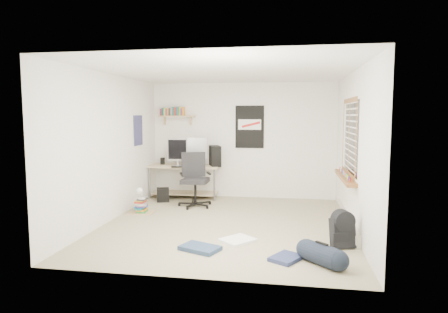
% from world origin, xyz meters
% --- Properties ---
extents(floor, '(4.00, 4.50, 0.01)m').
position_xyz_m(floor, '(0.00, 0.00, -0.01)').
color(floor, gray).
rests_on(floor, ground).
extents(ceiling, '(4.00, 4.50, 0.01)m').
position_xyz_m(ceiling, '(0.00, 0.00, 2.50)').
color(ceiling, white).
rests_on(ceiling, ground).
extents(back_wall, '(4.00, 0.01, 2.50)m').
position_xyz_m(back_wall, '(0.00, 2.25, 1.25)').
color(back_wall, silver).
rests_on(back_wall, ground).
extents(left_wall, '(0.01, 4.50, 2.50)m').
position_xyz_m(left_wall, '(-2.00, 0.00, 1.25)').
color(left_wall, silver).
rests_on(left_wall, ground).
extents(right_wall, '(0.01, 4.50, 2.50)m').
position_xyz_m(right_wall, '(2.00, 0.00, 1.25)').
color(right_wall, silver).
rests_on(right_wall, ground).
extents(desk, '(1.62, 0.87, 0.71)m').
position_xyz_m(desk, '(-1.24, 2.00, 0.36)').
color(desk, '#C8BE8B').
rests_on(desk, floor).
extents(monitor_left, '(0.44, 0.16, 0.47)m').
position_xyz_m(monitor_left, '(-1.35, 1.82, 0.94)').
color(monitor_left, '#B0B1B6').
rests_on(monitor_left, desk).
extents(monitor_right, '(0.45, 0.26, 0.48)m').
position_xyz_m(monitor_right, '(-0.96, 1.96, 0.95)').
color(monitor_right, '#A2A1A6').
rests_on(monitor_right, desk).
extents(pc_tower, '(0.34, 0.47, 0.44)m').
position_xyz_m(pc_tower, '(-0.57, 2.00, 0.93)').
color(pc_tower, black).
rests_on(pc_tower, desk).
extents(keyboard, '(0.42, 0.25, 0.02)m').
position_xyz_m(keyboard, '(-1.26, 1.72, 0.72)').
color(keyboard, black).
rests_on(keyboard, desk).
extents(speaker_left, '(0.09, 0.09, 0.16)m').
position_xyz_m(speaker_left, '(-1.75, 2.00, 0.79)').
color(speaker_left, black).
rests_on(speaker_left, desk).
extents(speaker_right, '(0.10, 0.10, 0.17)m').
position_xyz_m(speaker_right, '(-1.11, 1.84, 0.79)').
color(speaker_right, black).
rests_on(speaker_right, desk).
extents(office_chair, '(0.91, 0.91, 1.07)m').
position_xyz_m(office_chair, '(-0.82, 1.19, 0.49)').
color(office_chair, black).
rests_on(office_chair, floor).
extents(wall_shelf, '(0.80, 0.22, 0.24)m').
position_xyz_m(wall_shelf, '(-1.45, 2.14, 1.78)').
color(wall_shelf, tan).
rests_on(wall_shelf, back_wall).
extents(poster_back_wall, '(0.62, 0.03, 0.92)m').
position_xyz_m(poster_back_wall, '(0.15, 2.23, 1.55)').
color(poster_back_wall, black).
rests_on(poster_back_wall, back_wall).
extents(poster_left_wall, '(0.02, 0.42, 0.60)m').
position_xyz_m(poster_left_wall, '(-1.99, 1.20, 1.50)').
color(poster_left_wall, navy).
rests_on(poster_left_wall, left_wall).
extents(window, '(0.10, 1.50, 1.26)m').
position_xyz_m(window, '(1.95, 0.30, 1.45)').
color(window, brown).
rests_on(window, right_wall).
extents(baseboard_heater, '(0.08, 2.50, 0.18)m').
position_xyz_m(baseboard_heater, '(1.96, 0.30, 0.09)').
color(baseboard_heater, '#B7B2A8').
rests_on(baseboard_heater, floor).
extents(backpack, '(0.37, 0.33, 0.41)m').
position_xyz_m(backpack, '(1.75, -0.88, 0.20)').
color(backpack, black).
rests_on(backpack, floor).
extents(duffel_bag, '(0.36, 0.36, 0.50)m').
position_xyz_m(duffel_bag, '(1.42, -1.59, 0.14)').
color(duffel_bag, black).
rests_on(duffel_bag, floor).
extents(tshirt, '(0.58, 0.58, 0.04)m').
position_xyz_m(tshirt, '(0.30, -0.88, 0.02)').
color(tshirt, white).
rests_on(tshirt, floor).
extents(jeans_a, '(0.60, 0.50, 0.06)m').
position_xyz_m(jeans_a, '(-0.15, -1.33, 0.03)').
color(jeans_a, navy).
rests_on(jeans_a, floor).
extents(jeans_b, '(0.46, 0.50, 0.05)m').
position_xyz_m(jeans_b, '(1.00, -1.50, 0.03)').
color(jeans_b, navy).
rests_on(jeans_b, floor).
extents(book_stack, '(0.42, 0.36, 0.27)m').
position_xyz_m(book_stack, '(-1.68, 0.50, 0.15)').
color(book_stack, brown).
rests_on(book_stack, floor).
extents(desk_lamp, '(0.17, 0.24, 0.22)m').
position_xyz_m(desk_lamp, '(-1.66, 0.48, 0.38)').
color(desk_lamp, white).
rests_on(desk_lamp, book_stack).
extents(subwoofer, '(0.32, 0.32, 0.28)m').
position_xyz_m(subwoofer, '(-1.59, 1.52, 0.14)').
color(subwoofer, black).
rests_on(subwoofer, floor).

